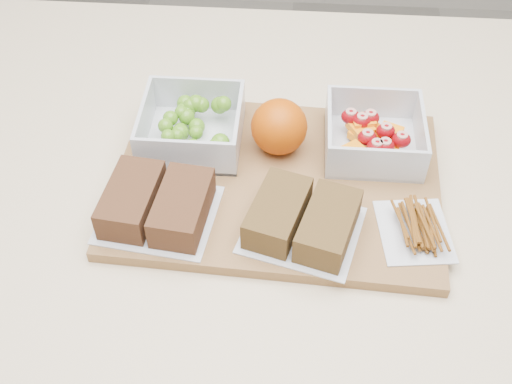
% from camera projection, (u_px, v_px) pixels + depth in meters
% --- Properties ---
extents(counter, '(1.20, 0.90, 0.90)m').
position_uv_depth(counter, '(266.00, 363.00, 1.16)').
color(counter, beige).
rests_on(counter, ground).
extents(cutting_board, '(0.43, 0.32, 0.02)m').
position_uv_depth(cutting_board, '(277.00, 183.00, 0.84)').
color(cutting_board, olive).
rests_on(cutting_board, counter).
extents(grape_container, '(0.13, 0.13, 0.06)m').
position_uv_depth(grape_container, '(194.00, 126.00, 0.87)').
color(grape_container, silver).
rests_on(grape_container, cutting_board).
extents(fruit_container, '(0.13, 0.13, 0.05)m').
position_uv_depth(fruit_container, '(373.00, 136.00, 0.86)').
color(fruit_container, silver).
rests_on(fruit_container, cutting_board).
extents(orange, '(0.08, 0.08, 0.08)m').
position_uv_depth(orange, '(279.00, 127.00, 0.85)').
color(orange, '#C54B04').
rests_on(orange, cutting_board).
extents(sandwich_bag_left, '(0.15, 0.14, 0.04)m').
position_uv_depth(sandwich_bag_left, '(157.00, 204.00, 0.78)').
color(sandwich_bag_left, silver).
rests_on(sandwich_bag_left, cutting_board).
extents(sandwich_bag_center, '(0.16, 0.15, 0.04)m').
position_uv_depth(sandwich_bag_center, '(303.00, 220.00, 0.76)').
color(sandwich_bag_center, silver).
rests_on(sandwich_bag_center, cutting_board).
extents(pretzel_bag, '(0.10, 0.11, 0.02)m').
position_uv_depth(pretzel_bag, '(415.00, 226.00, 0.76)').
color(pretzel_bag, silver).
rests_on(pretzel_bag, cutting_board).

